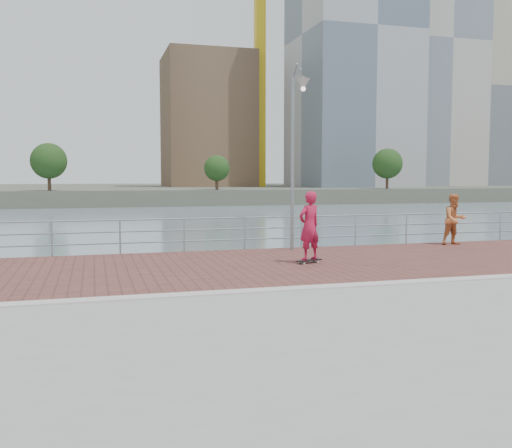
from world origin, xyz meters
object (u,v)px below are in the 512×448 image
object	(u,v)px
guardrail	(215,230)
street_lamp	(297,125)
bystander	(455,219)
skateboarder	(309,226)

from	to	relation	value
guardrail	street_lamp	world-z (taller)	street_lamp
bystander	skateboarder	bearing A→B (deg)	-158.97
guardrail	street_lamp	size ratio (longest dim) A/B	6.68
street_lamp	skateboarder	xyz separation A→B (m)	(-0.56, -2.58, -3.07)
street_lamp	skateboarder	world-z (taller)	street_lamp
skateboarder	guardrail	bearing A→B (deg)	-82.04
guardrail	skateboarder	distance (m)	4.06
street_lamp	bystander	size ratio (longest dim) A/B	3.17
street_lamp	guardrail	bearing A→B (deg)	160.03
guardrail	bystander	world-z (taller)	bystander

